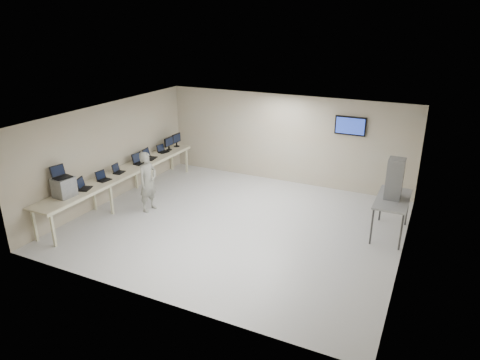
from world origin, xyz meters
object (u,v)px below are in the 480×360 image
at_px(side_table, 393,201).
at_px(soldier, 148,182).
at_px(workbench, 124,174).
at_px(equipment_box, 64,187).

bearing_deg(side_table, soldier, -167.43).
relative_size(workbench, side_table, 3.75).
bearing_deg(workbench, soldier, -13.02).
xyz_separation_m(equipment_box, soldier, (1.09, 1.82, -0.31)).
height_order(equipment_box, soldier, soldier).
xyz_separation_m(workbench, equipment_box, (-0.06, -2.06, 0.31)).
xyz_separation_m(equipment_box, side_table, (7.25, 3.19, -0.25)).
relative_size(workbench, equipment_box, 12.46).
height_order(soldier, side_table, soldier).
bearing_deg(soldier, workbench, 82.43).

